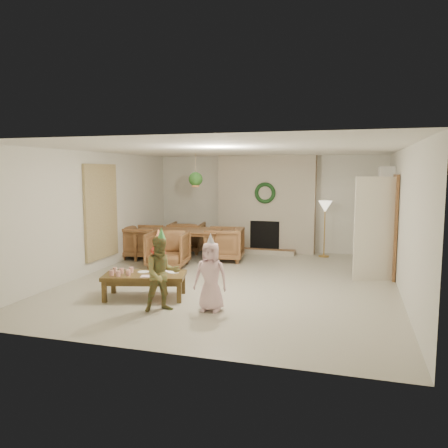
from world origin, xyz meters
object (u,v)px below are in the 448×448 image
at_px(dining_chair_right, 224,244).
at_px(dining_chair_left, 142,242).
at_px(child_pink, 211,276).
at_px(child_plaid, 162,274).
at_px(dining_table, 178,244).
at_px(dining_chair_far, 187,237).
at_px(dining_chair_near, 168,249).
at_px(coffee_table_top, 145,276).
at_px(child_red, 159,258).

bearing_deg(dining_chair_right, dining_chair_left, -90.00).
xyz_separation_m(dining_chair_right, child_pink, (0.87, -3.69, 0.13)).
bearing_deg(dining_chair_left, child_plaid, -156.96).
bearing_deg(dining_table, child_pink, -68.57).
bearing_deg(dining_chair_far, dining_chair_near, 90.00).
distance_m(dining_chair_left, dining_chair_right, 2.01).
distance_m(dining_chair_far, dining_chair_left, 1.27).
distance_m(dining_chair_right, coffee_table_top, 3.38).
bearing_deg(child_plaid, child_pink, -20.62).
bearing_deg(dining_chair_near, coffee_table_top, -83.35).
xyz_separation_m(dining_chair_left, child_plaid, (2.17, -3.64, 0.17)).
xyz_separation_m(dining_chair_far, child_pink, (2.10, -4.43, 0.13)).
relative_size(dining_table, child_red, 2.28).
xyz_separation_m(dining_chair_right, child_plaid, (0.17, -3.91, 0.17)).
bearing_deg(dining_table, child_red, -85.22).
bearing_deg(dining_chair_near, child_plaid, -75.75).
bearing_deg(dining_chair_far, child_plaid, 99.04).
height_order(child_red, child_pink, child_pink).
xyz_separation_m(coffee_table_top, child_red, (-0.25, 1.09, 0.07)).
bearing_deg(dining_table, dining_chair_left, 180.00).
bearing_deg(child_pink, dining_chair_left, 129.04).
bearing_deg(child_plaid, dining_chair_left, 82.66).
height_order(dining_chair_near, child_red, child_red).
height_order(dining_chair_right, child_pink, child_pink).
bearing_deg(coffee_table_top, child_plaid, -59.44).
xyz_separation_m(dining_chair_left, dining_chair_right, (2.00, 0.27, 0.00)).
distance_m(dining_chair_near, child_plaid, 3.10).
bearing_deg(child_pink, dining_table, 118.27).
relative_size(dining_chair_near, dining_chair_far, 1.00).
relative_size(coffee_table_top, child_plaid, 1.17).
bearing_deg(dining_chair_left, child_red, -153.46).
bearing_deg(dining_chair_far, dining_chair_right, 141.34).
bearing_deg(child_red, dining_chair_far, -101.03).
bearing_deg(dining_chair_near, dining_chair_right, 38.66).
relative_size(dining_chair_right, child_plaid, 0.76).
bearing_deg(child_red, dining_chair_near, -96.27).
relative_size(dining_table, dining_chair_near, 2.34).
relative_size(dining_chair_far, dining_chair_left, 1.00).
distance_m(dining_table, coffee_table_top, 3.28).
bearing_deg(dining_chair_left, dining_chair_right, -90.00).
distance_m(dining_table, dining_chair_right, 1.12).
bearing_deg(dining_chair_left, dining_chair_near, -135.00).
bearing_deg(dining_chair_left, dining_chair_far, -45.00).
relative_size(child_plaid, child_pink, 1.08).
xyz_separation_m(dining_chair_far, coffee_table_top, (0.84, -4.09, -0.02)).
bearing_deg(child_plaid, dining_chair_near, 73.87).
relative_size(dining_chair_right, child_pink, 0.83).
bearing_deg(dining_chair_left, child_pink, -147.79).
distance_m(dining_chair_near, child_red, 1.27).
relative_size(dining_chair_far, dining_chair_right, 1.00).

